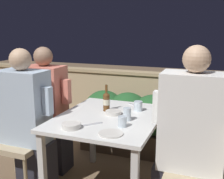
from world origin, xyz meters
The scene contains 19 objects.
parapet_wall centered at (0.00, 1.38, 0.46)m, with size 9.00×0.18×0.90m.
dining_table centered at (0.00, 0.00, 0.63)m, with size 0.85×1.04×0.72m.
planter_hedge centered at (-0.10, 0.87, 0.40)m, with size 1.10×0.47×0.73m.
chair_left_near centered at (-0.89, -0.21, 0.54)m, with size 0.47×0.46×0.89m.
person_blue_shirt centered at (-0.69, -0.21, 0.66)m, with size 0.50×0.26×1.30m.
chair_left_far centered at (-0.94, 0.19, 0.54)m, with size 0.47×0.46×0.89m.
person_coral_top centered at (-0.74, 0.19, 0.65)m, with size 0.48×0.26×1.29m.
chair_right_near centered at (0.88, -0.18, 0.54)m, with size 0.47×0.46×0.89m.
person_white_polo centered at (0.68, -0.18, 0.68)m, with size 0.51×0.26×1.36m.
chair_right_far centered at (0.90, 0.16, 0.54)m, with size 0.47×0.46×0.89m.
beer_bottle centered at (-0.08, 0.14, 0.82)m, with size 0.06×0.06×0.24m.
plate_0 centered at (0.17, -0.38, 0.73)m, with size 0.18×0.18×0.01m.
bowl_0 centered at (-0.16, -0.37, 0.75)m, with size 0.15×0.15×0.04m.
bowl_1 centered at (0.02, 0.06, 0.74)m, with size 0.14×0.14×0.03m.
glass_cup_0 centered at (0.18, -0.05, 0.78)m, with size 0.07×0.07×0.11m.
glass_cup_1 centered at (0.20, -0.21, 0.77)m, with size 0.07×0.07×0.08m.
glass_cup_2 centered at (0.19, 0.24, 0.77)m, with size 0.08×0.08×0.09m.
fork_0 centered at (0.12, 0.39, 0.73)m, with size 0.15×0.11×0.01m.
fork_1 centered at (-0.04, -0.24, 0.73)m, with size 0.13×0.14×0.01m.
Camera 1 is at (0.85, -2.15, 1.48)m, focal length 45.00 mm.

